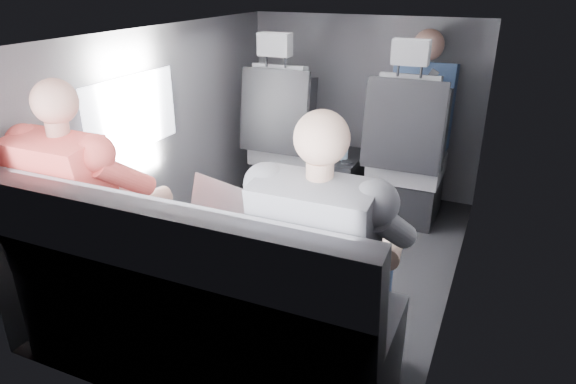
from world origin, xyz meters
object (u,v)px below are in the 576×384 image
at_px(soda_cup, 325,154).
at_px(laptop_silver, 232,218).
at_px(front_seat_left, 286,150).
at_px(laptop_white, 119,199).
at_px(rear_bench, 199,317).
at_px(water_bottle, 344,150).
at_px(passenger_rear_left, 93,211).
at_px(center_console, 344,182).
at_px(passenger_rear_right, 328,265).
at_px(front_seat_right, 405,166).
at_px(passenger_front_right, 422,108).
at_px(laptop_black, 345,250).

height_order(soda_cup, laptop_silver, laptop_silver).
height_order(front_seat_left, laptop_white, front_seat_left).
relative_size(rear_bench, water_bottle, 9.89).
relative_size(rear_bench, passenger_rear_left, 1.28).
xyz_separation_m(center_console, passenger_rear_left, (-0.59, -1.85, 0.44)).
height_order(soda_cup, passenger_rear_right, passenger_rear_right).
xyz_separation_m(front_seat_right, passenger_rear_right, (0.07, -1.81, 0.23)).
bearing_deg(laptop_silver, passenger_front_right, 75.67).
xyz_separation_m(front_seat_left, laptop_white, (-0.14, -1.64, 0.23)).
distance_m(rear_bench, laptop_silver, 0.44).
height_order(front_seat_right, rear_bench, front_seat_right).
bearing_deg(passenger_rear_left, water_bottle, 71.01).
relative_size(rear_bench, soda_cup, 6.12).
height_order(rear_bench, laptop_white, rear_bench).
relative_size(laptop_white, laptop_black, 1.12).
distance_m(soda_cup, laptop_black, 1.65).
bearing_deg(water_bottle, laptop_silver, -90.43).
bearing_deg(laptop_silver, laptop_white, -176.86).
height_order(front_seat_left, rear_bench, front_seat_left).
distance_m(soda_cup, passenger_rear_left, 1.73).
distance_m(center_console, passenger_rear_left, 1.99).
distance_m(laptop_silver, laptop_black, 0.54).
bearing_deg(water_bottle, soda_cup, -129.75).
xyz_separation_m(laptop_black, passenger_front_right, (-0.06, 1.93, 0.13)).
relative_size(front_seat_left, water_bottle, 7.82).
distance_m(rear_bench, passenger_front_right, 2.26).
relative_size(laptop_black, passenger_rear_right, 0.27).
height_order(soda_cup, laptop_white, laptop_white).
xyz_separation_m(rear_bench, passenger_rear_left, (-0.59, 0.09, 0.33)).
relative_size(front_seat_right, soda_cup, 4.84).
bearing_deg(center_console, passenger_rear_right, -74.19).
relative_size(front_seat_right, rear_bench, 0.79).
height_order(front_seat_right, water_bottle, front_seat_right).
height_order(water_bottle, laptop_white, laptop_white).
bearing_deg(laptop_silver, passenger_rear_right, -21.21).
height_order(laptop_white, laptop_silver, laptop_silver).
bearing_deg(front_seat_left, soda_cup, -23.44).
distance_m(front_seat_right, center_console, 0.49).
xyz_separation_m(laptop_silver, passenger_front_right, (0.48, 1.86, 0.12)).
relative_size(front_seat_left, passenger_rear_left, 1.01).
distance_m(front_seat_left, water_bottle, 0.47).
bearing_deg(front_seat_right, passenger_rear_left, -119.99).
height_order(laptop_silver, laptop_black, laptop_silver).
height_order(rear_bench, passenger_rear_left, passenger_rear_left).
bearing_deg(water_bottle, passenger_rear_left, -108.99).
relative_size(center_console, laptop_silver, 1.17).
bearing_deg(laptop_silver, water_bottle, 89.57).
xyz_separation_m(front_seat_right, passenger_front_right, (0.03, 0.26, 0.36)).
bearing_deg(passenger_front_right, laptop_white, -119.49).
bearing_deg(laptop_white, water_bottle, 69.22).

